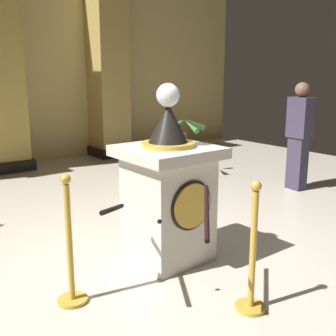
% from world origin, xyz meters
% --- Properties ---
extents(ground_plane, '(12.12, 12.12, 0.00)m').
position_xyz_m(ground_plane, '(0.00, 0.00, 0.00)').
color(ground_plane, beige).
extents(pedestal_clock, '(0.84, 0.84, 1.70)m').
position_xyz_m(pedestal_clock, '(0.05, -0.16, 0.67)').
color(pedestal_clock, beige).
rests_on(pedestal_clock, ground_plane).
extents(stanchion_near, '(0.24, 0.24, 1.05)m').
position_xyz_m(stanchion_near, '(-1.04, -0.32, 0.37)').
color(stanchion_near, gold).
rests_on(stanchion_near, ground_plane).
extents(stanchion_far, '(0.24, 0.24, 1.03)m').
position_xyz_m(stanchion_far, '(-0.00, -1.26, 0.36)').
color(stanchion_far, gold).
rests_on(stanchion_far, ground_plane).
extents(velvet_rope, '(1.02, 1.02, 0.22)m').
position_xyz_m(velvet_rope, '(-0.52, -0.79, 0.79)').
color(velvet_rope, black).
extents(column_right, '(0.83, 0.83, 3.74)m').
position_xyz_m(column_right, '(2.26, 4.75, 1.86)').
color(column_right, black).
rests_on(column_right, ground_plane).
extents(potted_palm_right, '(0.82, 0.81, 1.03)m').
position_xyz_m(potted_palm_right, '(2.41, 2.39, 0.31)').
color(potted_palm_right, black).
rests_on(potted_palm_right, ground_plane).
extents(bystander_guest, '(0.26, 0.38, 1.65)m').
position_xyz_m(bystander_guest, '(3.16, 0.58, 0.87)').
color(bystander_guest, '#383347').
rests_on(bystander_guest, ground_plane).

